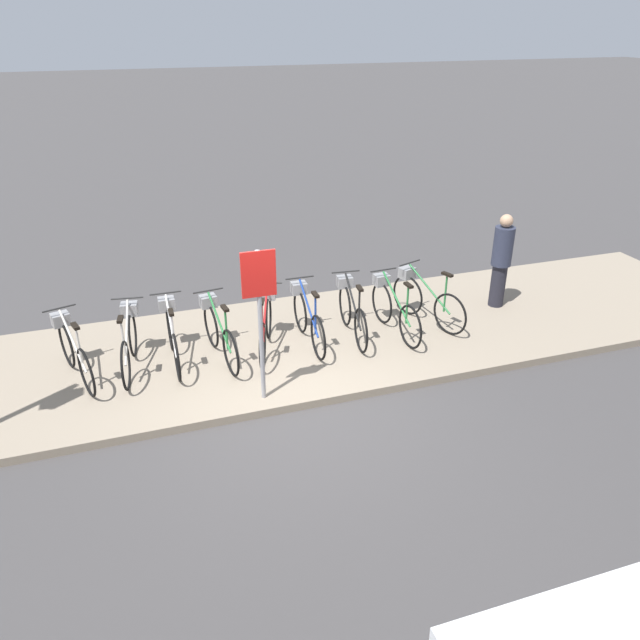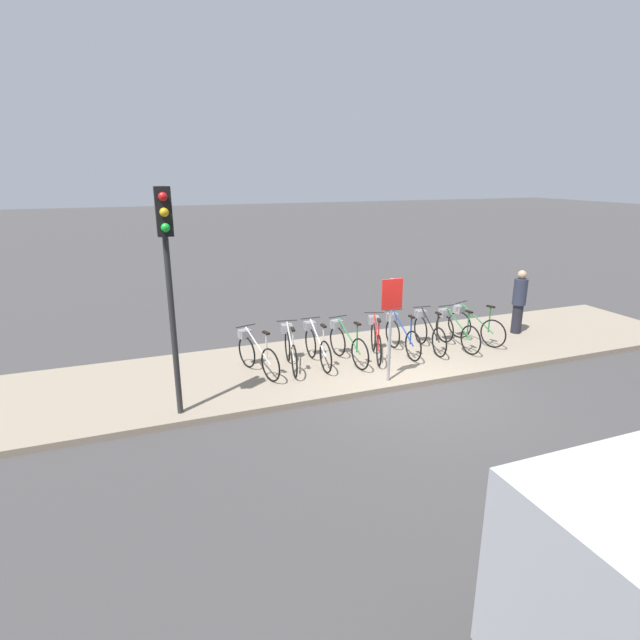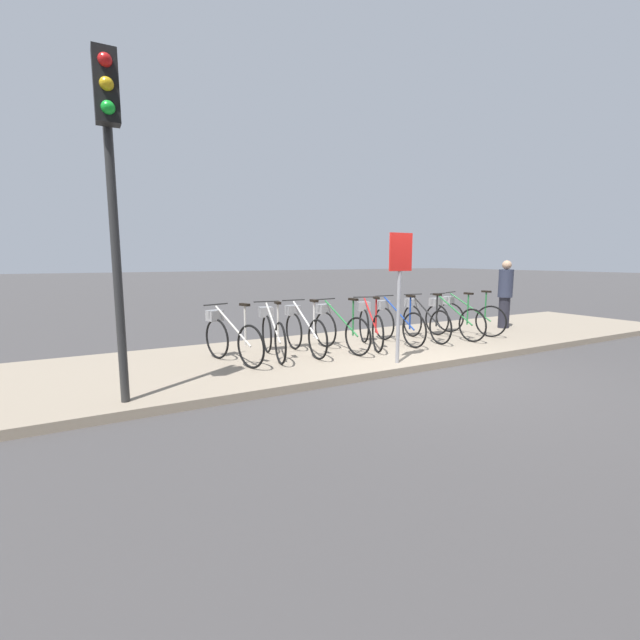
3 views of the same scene
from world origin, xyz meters
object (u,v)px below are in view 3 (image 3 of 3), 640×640
(parked_bicycle_3, at_px, (338,327))
(pedestrian, at_px, (505,293))
(parked_bicycle_7, at_px, (451,317))
(parked_bicycle_6, at_px, (423,319))
(parked_bicycle_1, at_px, (272,332))
(parked_bicycle_5, at_px, (396,321))
(parked_bicycle_2, at_px, (303,329))
(parked_bicycle_8, at_px, (466,315))
(parked_bicycle_4, at_px, (369,324))
(sign_post, at_px, (400,275))
(parked_bicycle_0, at_px, (230,336))
(traffic_light, at_px, (110,160))

(parked_bicycle_3, xyz_separation_m, pedestrian, (5.00, 0.28, 0.43))
(parked_bicycle_3, distance_m, parked_bicycle_7, 2.82)
(parked_bicycle_3, distance_m, parked_bicycle_6, 2.14)
(pedestrian, bearing_deg, parked_bicycle_6, -175.44)
(parked_bicycle_1, distance_m, parked_bicycle_5, 2.68)
(parked_bicycle_2, distance_m, parked_bicycle_8, 4.14)
(parked_bicycle_4, bearing_deg, parked_bicycle_3, -177.82)
(pedestrian, bearing_deg, sign_post, -161.01)
(parked_bicycle_2, distance_m, pedestrian, 5.69)
(parked_bicycle_2, bearing_deg, parked_bicycle_0, -177.97)
(parked_bicycle_1, relative_size, parked_bicycle_2, 0.99)
(parked_bicycle_8, bearing_deg, parked_bicycle_2, 179.98)
(parked_bicycle_1, xyz_separation_m, parked_bicycle_8, (4.74, 0.01, 0.00))
(parked_bicycle_0, bearing_deg, parked_bicycle_6, -0.07)
(parked_bicycle_2, xyz_separation_m, pedestrian, (5.67, 0.17, 0.43))
(parked_bicycle_1, bearing_deg, pedestrian, 1.67)
(parked_bicycle_5, bearing_deg, parked_bicycle_2, 178.31)
(parked_bicycle_2, relative_size, parked_bicycle_8, 1.05)
(pedestrian, height_order, sign_post, sign_post)
(parked_bicycle_2, xyz_separation_m, parked_bicycle_5, (2.07, -0.06, 0.00))
(parked_bicycle_7, bearing_deg, parked_bicycle_0, 178.50)
(parked_bicycle_8, bearing_deg, sign_post, -155.44)
(parked_bicycle_5, xyz_separation_m, sign_post, (-1.04, -1.36, 0.99))
(parked_bicycle_3, relative_size, parked_bicycle_6, 1.00)
(parked_bicycle_1, xyz_separation_m, pedestrian, (6.28, 0.18, 0.43))
(parked_bicycle_5, relative_size, parked_bicycle_6, 1.00)
(parked_bicycle_8, xyz_separation_m, traffic_light, (-7.20, -1.47, 2.32))
(parked_bicycle_8, height_order, sign_post, sign_post)
(parked_bicycle_1, relative_size, parked_bicycle_5, 0.99)
(parked_bicycle_0, height_order, parked_bicycle_5, same)
(parked_bicycle_1, height_order, traffic_light, traffic_light)
(parked_bicycle_0, height_order, parked_bicycle_3, same)
(parked_bicycle_3, bearing_deg, traffic_light, -160.01)
(parked_bicycle_7, bearing_deg, parked_bicycle_5, 175.36)
(parked_bicycle_0, bearing_deg, traffic_light, -140.07)
(parked_bicycle_3, relative_size, parked_bicycle_7, 1.00)
(parked_bicycle_6, bearing_deg, parked_bicycle_1, 179.26)
(parked_bicycle_2, relative_size, traffic_light, 0.43)
(pedestrian, bearing_deg, parked_bicycle_7, -170.88)
(traffic_light, xyz_separation_m, sign_post, (4.09, 0.05, -1.32))
(parked_bicycle_6, xyz_separation_m, traffic_light, (-5.88, -1.41, 2.32))
(parked_bicycle_4, distance_m, parked_bicycle_7, 2.08)
(parked_bicycle_3, relative_size, parked_bicycle_5, 0.99)
(parked_bicycle_5, xyz_separation_m, traffic_light, (-5.14, -1.41, 2.32))
(parked_bicycle_5, xyz_separation_m, parked_bicycle_8, (2.07, 0.06, 0.00))
(pedestrian, bearing_deg, parked_bicycle_1, -178.33)
(parked_bicycle_1, distance_m, parked_bicycle_3, 1.28)
(parked_bicycle_2, height_order, parked_bicycle_4, same)
(parked_bicycle_1, height_order, parked_bicycle_5, same)
(parked_bicycle_6, xyz_separation_m, parked_bicycle_8, (1.32, 0.05, 0.00))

